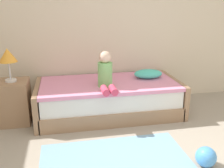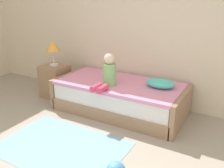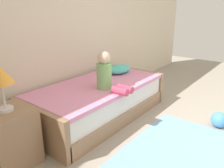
% 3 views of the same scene
% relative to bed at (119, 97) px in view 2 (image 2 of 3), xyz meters
% --- Properties ---
extents(wall_rear, '(7.20, 0.10, 2.90)m').
position_rel_bed_xyz_m(wall_rear, '(0.22, 0.60, 1.20)').
color(wall_rear, beige).
rests_on(wall_rear, ground).
extents(bed, '(2.11, 1.00, 0.50)m').
position_rel_bed_xyz_m(bed, '(0.00, 0.00, 0.00)').
color(bed, '#997556').
rests_on(bed, ground).
extents(nightstand, '(0.44, 0.44, 0.60)m').
position_rel_bed_xyz_m(nightstand, '(-1.35, -0.02, 0.05)').
color(nightstand, '#997556').
rests_on(nightstand, ground).
extents(table_lamp, '(0.24, 0.24, 0.45)m').
position_rel_bed_xyz_m(table_lamp, '(-1.35, -0.02, 0.69)').
color(table_lamp, silver).
rests_on(table_lamp, nightstand).
extents(child_figure, '(0.20, 0.51, 0.50)m').
position_rel_bed_xyz_m(child_figure, '(-0.08, -0.23, 0.46)').
color(child_figure, '#7FC672').
rests_on(child_figure, bed).
extents(pillow, '(0.44, 0.30, 0.13)m').
position_rel_bed_xyz_m(pillow, '(0.64, 0.10, 0.32)').
color(pillow, '#4CCCBC').
rests_on(pillow, bed).
extents(area_rug, '(1.60, 1.10, 0.01)m').
position_rel_bed_xyz_m(area_rug, '(-0.15, -1.30, -0.24)').
color(area_rug, '#7AA8CC').
rests_on(area_rug, ground).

